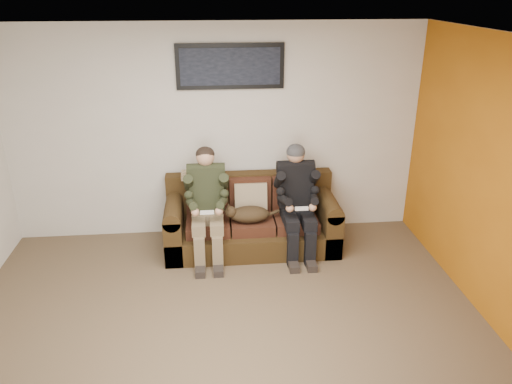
{
  "coord_description": "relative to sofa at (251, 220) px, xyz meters",
  "views": [
    {
      "loc": [
        -0.08,
        -3.62,
        2.98
      ],
      "look_at": [
        0.38,
        1.2,
        0.95
      ],
      "focal_mm": 35.0,
      "sensor_mm": 36.0,
      "label": 1
    }
  ],
  "objects": [
    {
      "name": "floor",
      "position": [
        -0.38,
        -1.82,
        -0.31
      ],
      "size": [
        5.0,
        5.0,
        0.0
      ],
      "primitive_type": "plane",
      "color": "brown",
      "rests_on": "ground"
    },
    {
      "name": "ceiling",
      "position": [
        -0.38,
        -1.82,
        2.29
      ],
      "size": [
        5.0,
        5.0,
        0.0
      ],
      "primitive_type": "plane",
      "rotation": [
        3.14,
        0.0,
        0.0
      ],
      "color": "silver",
      "rests_on": "ground"
    },
    {
      "name": "wall_back",
      "position": [
        -0.38,
        0.43,
        0.99
      ],
      "size": [
        5.0,
        0.0,
        5.0
      ],
      "primitive_type": "plane",
      "rotation": [
        1.57,
        0.0,
        0.0
      ],
      "color": "beige",
      "rests_on": "ground"
    },
    {
      "name": "sofa",
      "position": [
        0.0,
        0.0,
        0.0
      ],
      "size": [
        2.04,
        0.88,
        0.83
      ],
      "color": "#372510",
      "rests_on": "ground"
    },
    {
      "name": "throw_pillow",
      "position": [
        0.0,
        0.04,
        0.28
      ],
      "size": [
        0.39,
        0.19,
        0.39
      ],
      "primitive_type": "cube",
      "rotation": [
        -0.21,
        0.0,
        0.0
      ],
      "color": "#9B8666",
      "rests_on": "sofa"
    },
    {
      "name": "throw_blanket",
      "position": [
        -0.62,
        0.26,
        0.52
      ],
      "size": [
        0.42,
        0.2,
        0.07
      ],
      "primitive_type": "cube",
      "color": "#BDAE8B",
      "rests_on": "sofa"
    },
    {
      "name": "person_left",
      "position": [
        -0.52,
        -0.17,
        0.39
      ],
      "size": [
        0.51,
        0.87,
        1.26
      ],
      "color": "#78674B",
      "rests_on": "sofa"
    },
    {
      "name": "person_right",
      "position": [
        0.52,
        -0.17,
        0.39
      ],
      "size": [
        0.51,
        0.86,
        1.27
      ],
      "color": "black",
      "rests_on": "sofa"
    },
    {
      "name": "cat",
      "position": [
        -0.06,
        -0.22,
        0.19
      ],
      "size": [
        0.66,
        0.26,
        0.24
      ],
      "color": "#412E19",
      "rests_on": "sofa"
    },
    {
      "name": "framed_poster",
      "position": [
        -0.2,
        0.39,
        1.79
      ],
      "size": [
        1.25,
        0.05,
        0.52
      ],
      "color": "black",
      "rests_on": "wall_back"
    }
  ]
}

